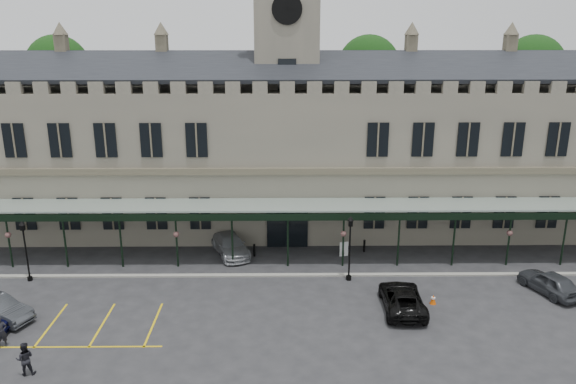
{
  "coord_description": "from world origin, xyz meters",
  "views": [
    {
      "loc": [
        -0.37,
        -30.44,
        16.98
      ],
      "look_at": [
        0.0,
        6.0,
        6.0
      ],
      "focal_mm": 35.0,
      "sensor_mm": 36.0,
      "label": 1
    }
  ],
  "objects_px": {
    "person_a": "(1,332)",
    "car_van": "(402,298)",
    "car_taxi": "(230,245)",
    "lamp_post_left": "(25,246)",
    "person_b": "(25,359)",
    "sign_board": "(344,249)",
    "station_building": "(287,153)",
    "lamp_post_mid": "(350,243)",
    "car_right_a": "(550,282)",
    "clock_tower": "(287,73)",
    "traffic_cone": "(433,299)"
  },
  "relations": [
    {
      "from": "person_a",
      "to": "car_van",
      "type": "bearing_deg",
      "value": -14.02
    },
    {
      "from": "car_taxi",
      "to": "lamp_post_left",
      "type": "bearing_deg",
      "value": 177.92
    },
    {
      "from": "person_a",
      "to": "person_b",
      "type": "height_order",
      "value": "person_a"
    },
    {
      "from": "sign_board",
      "to": "person_b",
      "type": "relative_size",
      "value": 0.65
    },
    {
      "from": "sign_board",
      "to": "car_taxi",
      "type": "distance_m",
      "value": 8.68
    },
    {
      "from": "lamp_post_left",
      "to": "car_taxi",
      "type": "bearing_deg",
      "value": 18.73
    },
    {
      "from": "station_building",
      "to": "lamp_post_mid",
      "type": "bearing_deg",
      "value": -69.34
    },
    {
      "from": "lamp_post_left",
      "to": "person_b",
      "type": "bearing_deg",
      "value": -67.48
    },
    {
      "from": "station_building",
      "to": "car_right_a",
      "type": "bearing_deg",
      "value": -37.57
    },
    {
      "from": "clock_tower",
      "to": "lamp_post_left",
      "type": "relative_size",
      "value": 5.7
    },
    {
      "from": "station_building",
      "to": "person_b",
      "type": "distance_m",
      "value": 26.11
    },
    {
      "from": "lamp_post_left",
      "to": "car_taxi",
      "type": "height_order",
      "value": "lamp_post_left"
    },
    {
      "from": "car_right_a",
      "to": "sign_board",
      "type": "bearing_deg",
      "value": -46.86
    },
    {
      "from": "lamp_post_left",
      "to": "person_a",
      "type": "distance_m",
      "value": 8.69
    },
    {
      "from": "car_right_a",
      "to": "car_taxi",
      "type": "bearing_deg",
      "value": -38.49
    },
    {
      "from": "car_right_a",
      "to": "person_b",
      "type": "bearing_deg",
      "value": -5.24
    },
    {
      "from": "sign_board",
      "to": "person_b",
      "type": "xyz_separation_m",
      "value": [
        -17.58,
        -14.82,
        0.33
      ]
    },
    {
      "from": "car_taxi",
      "to": "car_right_a",
      "type": "height_order",
      "value": "car_right_a"
    },
    {
      "from": "car_right_a",
      "to": "person_b",
      "type": "distance_m",
      "value": 31.6
    },
    {
      "from": "lamp_post_mid",
      "to": "car_van",
      "type": "height_order",
      "value": "lamp_post_mid"
    },
    {
      "from": "station_building",
      "to": "lamp_post_mid",
      "type": "height_order",
      "value": "station_building"
    },
    {
      "from": "traffic_cone",
      "to": "car_right_a",
      "type": "xyz_separation_m",
      "value": [
        7.98,
        1.42,
        0.45
      ]
    },
    {
      "from": "station_building",
      "to": "car_right_a",
      "type": "xyz_separation_m",
      "value": [
        17.09,
        -13.15,
        -5.72
      ]
    },
    {
      "from": "car_taxi",
      "to": "car_right_a",
      "type": "relative_size",
      "value": 1.17
    },
    {
      "from": "car_van",
      "to": "person_b",
      "type": "relative_size",
      "value": 2.94
    },
    {
      "from": "car_taxi",
      "to": "person_a",
      "type": "xyz_separation_m",
      "value": [
        -11.32,
        -12.81,
        0.16
      ]
    },
    {
      "from": "car_van",
      "to": "person_a",
      "type": "bearing_deg",
      "value": 11.5
    },
    {
      "from": "lamp_post_left",
      "to": "person_b",
      "type": "relative_size",
      "value": 2.45
    },
    {
      "from": "traffic_cone",
      "to": "car_van",
      "type": "relative_size",
      "value": 0.12
    },
    {
      "from": "lamp_post_mid",
      "to": "person_a",
      "type": "relative_size",
      "value": 2.56
    },
    {
      "from": "sign_board",
      "to": "car_taxi",
      "type": "relative_size",
      "value": 0.22
    },
    {
      "from": "clock_tower",
      "to": "traffic_cone",
      "type": "height_order",
      "value": "clock_tower"
    },
    {
      "from": "lamp_post_left",
      "to": "clock_tower",
      "type": "bearing_deg",
      "value": 31.81
    },
    {
      "from": "station_building",
      "to": "traffic_cone",
      "type": "bearing_deg",
      "value": -57.99
    },
    {
      "from": "car_taxi",
      "to": "car_van",
      "type": "height_order",
      "value": "car_taxi"
    },
    {
      "from": "sign_board",
      "to": "car_van",
      "type": "height_order",
      "value": "car_van"
    },
    {
      "from": "lamp_post_mid",
      "to": "car_right_a",
      "type": "bearing_deg",
      "value": -9.1
    },
    {
      "from": "lamp_post_left",
      "to": "lamp_post_mid",
      "type": "xyz_separation_m",
      "value": [
        21.97,
        -0.13,
        0.18
      ]
    },
    {
      "from": "lamp_post_left",
      "to": "sign_board",
      "type": "relative_size",
      "value": 3.79
    },
    {
      "from": "clock_tower",
      "to": "lamp_post_mid",
      "type": "relative_size",
      "value": 5.32
    },
    {
      "from": "lamp_post_left",
      "to": "lamp_post_mid",
      "type": "distance_m",
      "value": 21.97
    },
    {
      "from": "lamp_post_mid",
      "to": "car_right_a",
      "type": "distance_m",
      "value": 13.23
    },
    {
      "from": "sign_board",
      "to": "clock_tower",
      "type": "bearing_deg",
      "value": 107.55
    },
    {
      "from": "lamp_post_left",
      "to": "car_right_a",
      "type": "xyz_separation_m",
      "value": [
        34.88,
        -2.2,
        -1.83
      ]
    },
    {
      "from": "lamp_post_mid",
      "to": "traffic_cone",
      "type": "relative_size",
      "value": 7.53
    },
    {
      "from": "clock_tower",
      "to": "traffic_cone",
      "type": "bearing_deg",
      "value": -58.14
    },
    {
      "from": "car_van",
      "to": "traffic_cone",
      "type": "bearing_deg",
      "value": -161.44
    },
    {
      "from": "clock_tower",
      "to": "car_taxi",
      "type": "relative_size",
      "value": 4.82
    },
    {
      "from": "lamp_post_left",
      "to": "person_b",
      "type": "height_order",
      "value": "lamp_post_left"
    },
    {
      "from": "car_right_a",
      "to": "station_building",
      "type": "bearing_deg",
      "value": -58.63
    }
  ]
}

